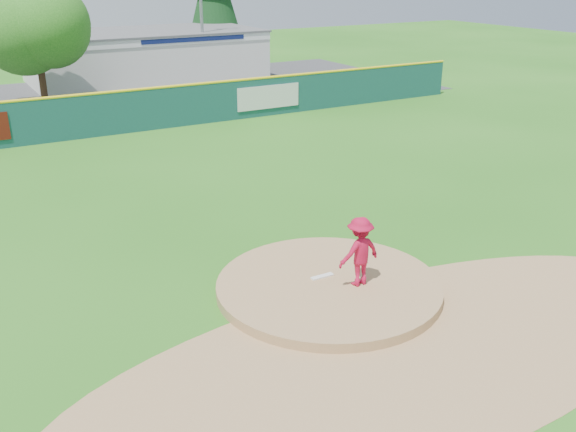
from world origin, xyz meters
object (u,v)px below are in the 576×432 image
van (191,99)px  pool_building_grp (146,56)px  pitcher (360,251)px  deciduous_tree (35,24)px

van → pool_building_grp: bearing=-16.8°
pitcher → pool_building_grp: pool_building_grp is taller
van → pitcher: bearing=158.0°
van → deciduous_tree: size_ratio=0.65×
pool_building_grp → deciduous_tree: bearing=-138.8°
van → deciduous_tree: deciduous_tree is taller
pitcher → pool_building_grp: 32.88m
pitcher → deciduous_tree: deciduous_tree is taller
van → pool_building_grp: size_ratio=0.32×
van → deciduous_tree: (-6.81, 4.14, 3.87)m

